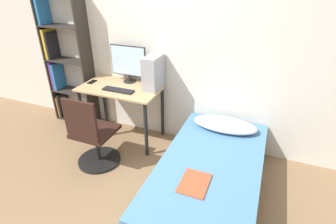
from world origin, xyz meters
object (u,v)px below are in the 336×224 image
Objects in this scene: bed at (209,179)px; keyboard at (118,90)px; office_chair at (93,139)px; pc_tower at (153,73)px; bookshelf at (63,61)px; monitor at (128,62)px.

keyboard is at bearing 158.87° from bed.
pc_tower is at bearing 60.44° from office_chair.
office_chair is at bearing -96.58° from keyboard.
office_chair is 2.26× the size of keyboard.
bookshelf is 3.79× the size of monitor.
monitor is at bearing 87.60° from office_chair.
pc_tower is at bearing 33.07° from keyboard.
pc_tower is (0.37, 0.24, 0.19)m from keyboard.
bookshelf reaches higher than pc_tower.
office_chair is 1.81× the size of monitor.
bookshelf reaches higher than monitor.
pc_tower is (1.45, -0.06, 0.04)m from bookshelf.
monitor is at bearing 167.77° from pc_tower.
monitor is (0.04, 0.84, 0.67)m from office_chair.
office_chair is at bearing -92.40° from monitor.
bookshelf reaches higher than office_chair.
bookshelf is 2.09× the size of office_chair.
monitor is (1.05, 0.03, 0.10)m from bookshelf.
bookshelf is 1.06m from monitor.
monitor is at bearing 1.50° from bookshelf.
pc_tower is at bearing 141.47° from bed.
keyboard reaches higher than bed.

